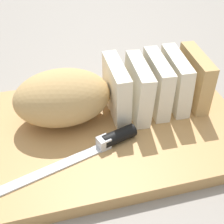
% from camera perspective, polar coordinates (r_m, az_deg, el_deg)
% --- Properties ---
extents(ground_plane, '(3.00, 3.00, 0.00)m').
position_cam_1_polar(ground_plane, '(0.63, 0.00, -3.90)').
color(ground_plane, gray).
extents(cutting_board, '(0.48, 0.32, 0.02)m').
position_cam_1_polar(cutting_board, '(0.62, 0.00, -3.06)').
color(cutting_board, tan).
rests_on(cutting_board, ground_plane).
extents(bread_loaf, '(0.36, 0.13, 0.10)m').
position_cam_1_polar(bread_loaf, '(0.61, -1.30, 3.49)').
color(bread_loaf, tan).
rests_on(bread_loaf, cutting_board).
extents(bread_knife, '(0.26, 0.09, 0.02)m').
position_cam_1_polar(bread_knife, '(0.56, -1.63, -5.40)').
color(bread_knife, silver).
rests_on(bread_knife, cutting_board).
extents(crumb_near_knife, '(0.01, 0.01, 0.01)m').
position_cam_1_polar(crumb_near_knife, '(0.64, -0.25, 0.18)').
color(crumb_near_knife, tan).
rests_on(crumb_near_knife, cutting_board).
extents(crumb_near_loaf, '(0.00, 0.00, 0.00)m').
position_cam_1_polar(crumb_near_loaf, '(0.62, -5.29, -1.91)').
color(crumb_near_loaf, tan).
rests_on(crumb_near_loaf, cutting_board).
extents(crumb_stray_left, '(0.01, 0.01, 0.01)m').
position_cam_1_polar(crumb_stray_left, '(0.60, 3.67, -2.81)').
color(crumb_stray_left, tan).
rests_on(crumb_stray_left, cutting_board).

